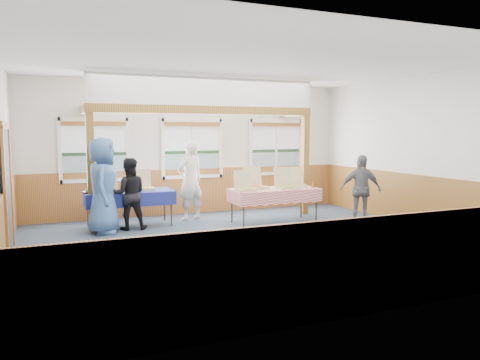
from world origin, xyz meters
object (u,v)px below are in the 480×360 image
at_px(table_right, 274,191).
at_px(table_left, 129,194).
at_px(woman_black, 129,194).
at_px(man_blue, 103,186).
at_px(person_grey, 360,189).
at_px(woman_white, 190,181).

bearing_deg(table_right, table_left, 158.56).
bearing_deg(woman_black, table_right, 179.58).
distance_m(man_blue, person_grey, 5.44).
bearing_deg(table_right, person_grey, -34.10).
relative_size(table_left, woman_white, 1.10).
relative_size(table_left, person_grey, 1.30).
bearing_deg(table_left, woman_white, 22.27).
height_order(woman_black, person_grey, person_grey).
bearing_deg(man_blue, woman_black, -60.20).
xyz_separation_m(table_right, woman_black, (-3.10, 0.48, 0.04)).
bearing_deg(person_grey, woman_white, 171.91).
bearing_deg(table_right, man_blue, 168.58).
bearing_deg(table_right, woman_black, 164.71).
bearing_deg(woman_white, man_blue, -0.58).
bearing_deg(man_blue, person_grey, -90.01).
bearing_deg(woman_black, man_blue, 25.59).
xyz_separation_m(woman_white, man_blue, (-2.01, -0.71, 0.05)).
height_order(woman_white, woman_black, woman_white).
distance_m(table_left, woman_white, 1.44).
bearing_deg(person_grey, man_blue, -170.82).
height_order(table_left, table_right, same).
bearing_deg(woman_black, woman_white, -151.48).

